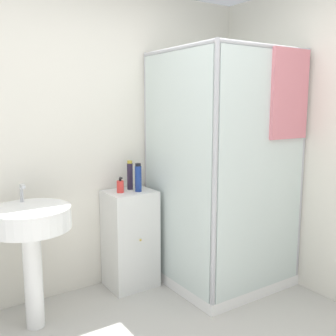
% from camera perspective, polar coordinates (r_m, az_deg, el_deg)
% --- Properties ---
extents(wall_back, '(6.40, 0.06, 2.50)m').
position_cam_1_polar(wall_back, '(3.26, -14.40, 3.55)').
color(wall_back, silver).
rests_on(wall_back, ground_plane).
extents(shower_enclosure, '(0.98, 1.01, 1.99)m').
position_cam_1_polar(shower_enclosure, '(3.45, 7.90, -8.19)').
color(shower_enclosure, white).
rests_on(shower_enclosure, ground_plane).
extents(vanity_cabinet, '(0.40, 0.36, 0.84)m').
position_cam_1_polar(vanity_cabinet, '(3.43, -5.51, -10.19)').
color(vanity_cabinet, silver).
rests_on(vanity_cabinet, ground_plane).
extents(sink, '(0.55, 0.55, 1.00)m').
position_cam_1_polar(sink, '(2.87, -19.33, -8.62)').
color(sink, white).
rests_on(sink, ground_plane).
extents(soap_dispenser, '(0.06, 0.06, 0.13)m').
position_cam_1_polar(soap_dispenser, '(3.26, -6.94, -2.66)').
color(soap_dispenser, red).
rests_on(soap_dispenser, vanity_cabinet).
extents(shampoo_bottle_tall_black, '(0.05, 0.05, 0.25)m').
position_cam_1_polar(shampoo_bottle_tall_black, '(3.36, -5.55, -1.08)').
color(shampoo_bottle_tall_black, '#281E33').
rests_on(shampoo_bottle_tall_black, vanity_cabinet).
extents(shampoo_bottle_blue, '(0.06, 0.06, 0.24)m').
position_cam_1_polar(shampoo_bottle_blue, '(3.27, -4.34, -1.43)').
color(shampoo_bottle_blue, navy).
rests_on(shampoo_bottle_blue, vanity_cabinet).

